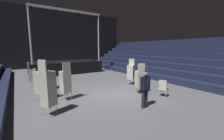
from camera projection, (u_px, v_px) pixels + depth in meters
The scene contains 13 objects.
ground_plane at pixel (112, 95), 8.37m from camera, with size 22.00×30.00×0.10m, color #515459.
arena_end_wall at pixel (52, 39), 20.08m from camera, with size 22.00×0.30×8.00m, color black.
bleacher_bank_right at pixel (177, 57), 13.33m from camera, with size 6.00×24.00×3.60m.
stage_riser at pixel (66, 66), 15.68m from camera, with size 7.14×3.43×6.33m.
man_with_tie at pixel (145, 87), 6.29m from camera, with size 0.57×0.24×1.68m.
chair_stack_front_left at pixel (140, 78), 8.37m from camera, with size 0.56×0.56×1.79m.
chair_stack_front_right at pixel (131, 72), 10.47m from camera, with size 0.60×0.60×1.88m.
chair_stack_mid_left at pixel (48, 88), 5.54m from camera, with size 0.60×0.60×2.22m.
chair_stack_mid_right at pixel (65, 81), 7.26m from camera, with size 0.53×0.53×1.96m.
chair_stack_mid_centre at pixel (40, 82), 7.15m from camera, with size 0.60×0.60×1.96m.
chair_stack_rear_left at pixel (32, 75), 9.66m from camera, with size 0.47×0.47×1.71m.
equipment_road_case at pixel (48, 85), 9.39m from camera, with size 0.90×0.60×0.54m, color black.
loose_chair_near_man at pixel (163, 87), 7.80m from camera, with size 0.56×0.56×0.95m.
Camera 1 is at (-4.50, -6.69, 2.62)m, focal length 23.00 mm.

